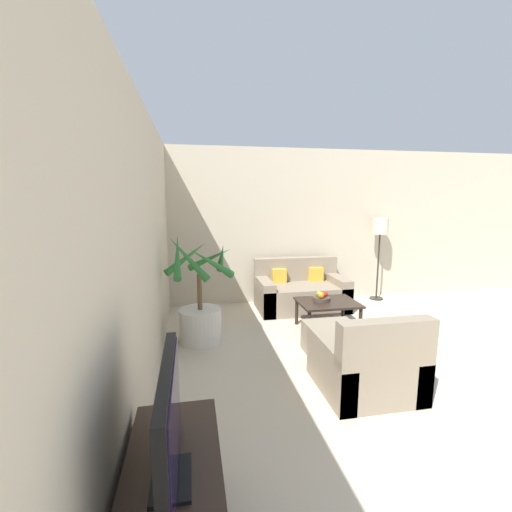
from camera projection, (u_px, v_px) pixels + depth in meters
name	position (u px, v px, depth m)	size (l,w,h in m)	color
wall_back	(350.00, 225.00, 6.31)	(8.15, 0.06, 2.70)	beige
wall_left	(132.00, 268.00, 2.43)	(0.06, 8.28, 2.70)	beige
television	(170.00, 426.00, 1.51)	(0.18, 0.80, 0.56)	black
potted_palm	(200.00, 309.00, 4.39)	(0.93, 0.94, 1.42)	beige
sofa_loveseat	(301.00, 292.00, 5.76)	(1.47, 0.84, 0.83)	gray
floor_lamp	(380.00, 232.00, 6.14)	(0.28, 0.28, 1.50)	#2D2823
coffee_table	(328.00, 305.00, 4.82)	(0.82, 0.64, 0.41)	black
fruit_bowl	(321.00, 299.00, 4.86)	(0.25, 0.25, 0.05)	#42382D
apple_red	(325.00, 294.00, 4.88)	(0.07, 0.07, 0.07)	red
apple_green	(319.00, 294.00, 4.89)	(0.08, 0.08, 0.08)	olive
orange_fruit	(321.00, 295.00, 4.79)	(0.09, 0.09, 0.09)	orange
armchair	(366.00, 364.00, 3.28)	(0.87, 0.85, 0.82)	gray
ottoman	(332.00, 340.00, 4.06)	(0.60, 0.53, 0.36)	gray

